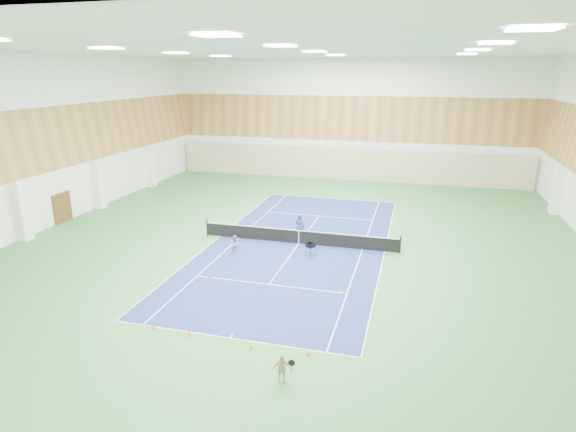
{
  "coord_description": "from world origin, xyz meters",
  "views": [
    {
      "loc": [
        7.04,
        -28.41,
        10.78
      ],
      "look_at": [
        -0.56,
        -0.55,
        2.0
      ],
      "focal_mm": 30.0,
      "sensor_mm": 36.0,
      "label": 1
    }
  ],
  "objects_px": {
    "ball_cart": "(311,249)",
    "child_apron": "(281,369)",
    "tennis_net": "(299,236)",
    "coach": "(300,227)",
    "child_court": "(235,244)"
  },
  "relations": [
    {
      "from": "tennis_net",
      "to": "child_court",
      "type": "distance_m",
      "value": 4.23
    },
    {
      "from": "ball_cart",
      "to": "child_apron",
      "type": "bearing_deg",
      "value": -60.1
    },
    {
      "from": "tennis_net",
      "to": "coach",
      "type": "relative_size",
      "value": 7.51
    },
    {
      "from": "tennis_net",
      "to": "ball_cart",
      "type": "height_order",
      "value": "tennis_net"
    },
    {
      "from": "tennis_net",
      "to": "child_court",
      "type": "height_order",
      "value": "child_court"
    },
    {
      "from": "tennis_net",
      "to": "coach",
      "type": "xyz_separation_m",
      "value": [
        -0.17,
        0.95,
        0.3
      ]
    },
    {
      "from": "coach",
      "to": "child_court",
      "type": "bearing_deg",
      "value": 49.55
    },
    {
      "from": "child_apron",
      "to": "child_court",
      "type": "bearing_deg",
      "value": 96.03
    },
    {
      "from": "tennis_net",
      "to": "child_court",
      "type": "relative_size",
      "value": 11.52
    },
    {
      "from": "child_court",
      "to": "tennis_net",
      "type": "bearing_deg",
      "value": 18.87
    },
    {
      "from": "tennis_net",
      "to": "ball_cart",
      "type": "xyz_separation_m",
      "value": [
        1.2,
        -1.86,
        -0.13
      ]
    },
    {
      "from": "coach",
      "to": "child_apron",
      "type": "xyz_separation_m",
      "value": [
        3.08,
        -15.11,
        -0.3
      ]
    },
    {
      "from": "child_court",
      "to": "child_apron",
      "type": "xyz_separation_m",
      "value": [
        6.27,
        -11.6,
        -0.0
      ]
    },
    {
      "from": "tennis_net",
      "to": "coach",
      "type": "bearing_deg",
      "value": 100.15
    },
    {
      "from": "tennis_net",
      "to": "child_apron",
      "type": "distance_m",
      "value": 14.45
    }
  ]
}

